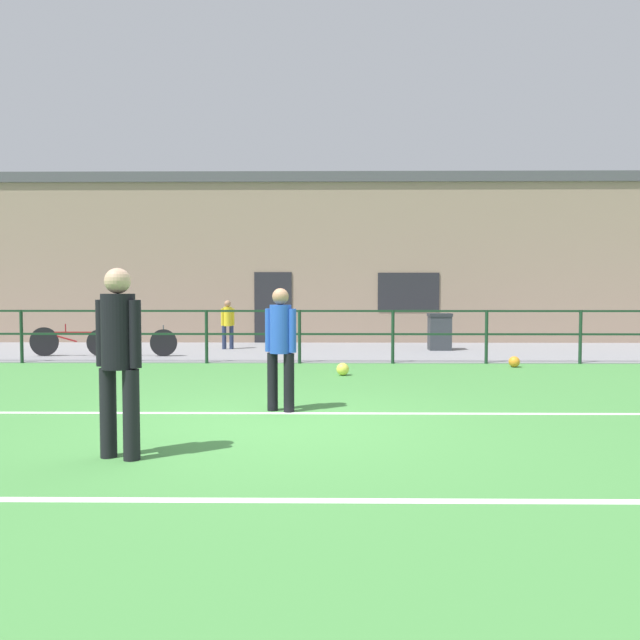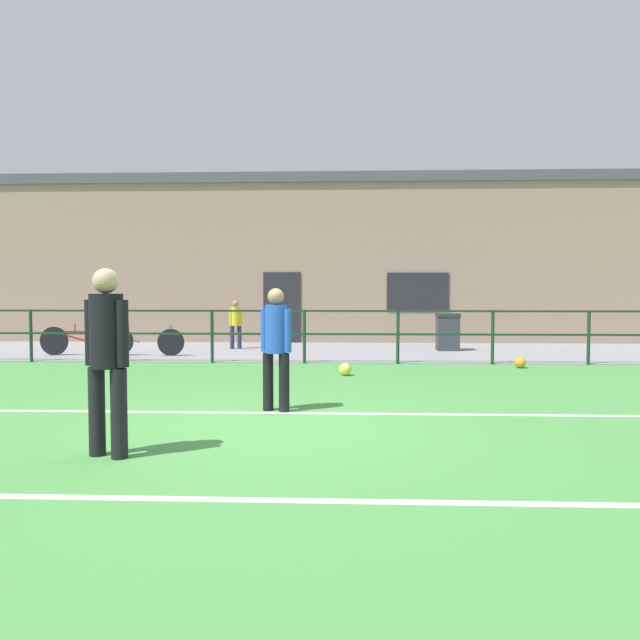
# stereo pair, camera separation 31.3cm
# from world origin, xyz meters

# --- Properties ---
(ground) EXTENTS (60.00, 44.00, 0.04)m
(ground) POSITION_xyz_m (0.00, 0.00, -0.02)
(ground) COLOR #478C42
(field_line_touchline) EXTENTS (36.00, 0.11, 0.00)m
(field_line_touchline) POSITION_xyz_m (0.00, 0.63, 0.00)
(field_line_touchline) COLOR white
(field_line_touchline) RESTS_ON ground
(field_line_hash) EXTENTS (36.00, 0.11, 0.00)m
(field_line_hash) POSITION_xyz_m (0.00, -2.64, 0.00)
(field_line_hash) COLOR white
(field_line_hash) RESTS_ON ground
(pavement_strip) EXTENTS (48.00, 5.00, 0.02)m
(pavement_strip) POSITION_xyz_m (0.00, 8.50, 0.01)
(pavement_strip) COLOR gray
(pavement_strip) RESTS_ON ground
(perimeter_fence) EXTENTS (36.07, 0.07, 1.15)m
(perimeter_fence) POSITION_xyz_m (0.00, 6.00, 0.75)
(perimeter_fence) COLOR #193823
(perimeter_fence) RESTS_ON ground
(clubhouse_facade) EXTENTS (28.00, 2.56, 5.03)m
(clubhouse_facade) POSITION_xyz_m (0.00, 12.20, 2.52)
(clubhouse_facade) COLOR gray
(clubhouse_facade) RESTS_ON ground
(player_goalkeeper) EXTENTS (0.47, 0.31, 1.78)m
(player_goalkeeper) POSITION_xyz_m (-1.35, -1.49, 1.01)
(player_goalkeeper) COLOR black
(player_goalkeeper) RESTS_ON ground
(player_winger) EXTENTS (0.41, 0.28, 1.60)m
(player_winger) POSITION_xyz_m (-0.01, 0.78, 0.91)
(player_winger) COLOR black
(player_winger) RESTS_ON ground
(soccer_ball_match) EXTENTS (0.23, 0.23, 0.23)m
(soccer_ball_match) POSITION_xyz_m (4.42, 5.39, 0.11)
(soccer_ball_match) COLOR orange
(soccer_ball_match) RESTS_ON ground
(soccer_ball_spare) EXTENTS (0.23, 0.23, 0.23)m
(soccer_ball_spare) POSITION_xyz_m (0.88, 4.14, 0.12)
(soccer_ball_spare) COLOR #E5E04C
(soccer_ball_spare) RESTS_ON ground
(spectator_child) EXTENTS (0.34, 0.23, 1.28)m
(spectator_child) POSITION_xyz_m (-2.02, 8.99, 0.75)
(spectator_child) COLOR #232D4C
(spectator_child) RESTS_ON pavement_strip
(bicycle_parked_0) EXTENTS (2.26, 0.04, 0.77)m
(bicycle_parked_0) POSITION_xyz_m (-5.28, 7.20, 0.37)
(bicycle_parked_0) COLOR black
(bicycle_parked_0) RESTS_ON pavement_strip
(bicycle_parked_1) EXTENTS (2.13, 0.04, 0.74)m
(bicycle_parked_1) POSITION_xyz_m (-4.00, 7.20, 0.35)
(bicycle_parked_1) COLOR black
(bicycle_parked_1) RESTS_ON pavement_strip
(trash_bin_0) EXTENTS (0.59, 0.50, 0.95)m
(trash_bin_0) POSITION_xyz_m (3.51, 8.79, 0.50)
(trash_bin_0) COLOR #33383D
(trash_bin_0) RESTS_ON pavement_strip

